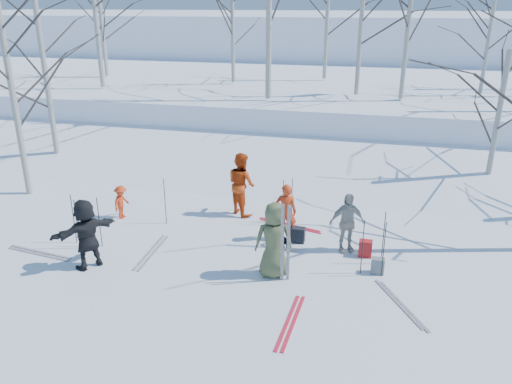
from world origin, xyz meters
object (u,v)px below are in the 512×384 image
(skier_redor_behind, at_px, (241,184))
(backpack_red, at_px, (365,248))
(backpack_grey, at_px, (378,266))
(skier_grey_west, at_px, (86,234))
(backpack_dark, at_px, (298,235))
(skier_red_seated, at_px, (121,202))
(skier_red_north, at_px, (286,212))
(skier_cream_east, at_px, (347,223))
(dog, at_px, (282,239))
(skier_olive_center, at_px, (274,240))

(skier_redor_behind, relative_size, backpack_red, 4.42)
(backpack_grey, bearing_deg, skier_grey_west, -168.60)
(skier_redor_behind, height_order, backpack_grey, skier_redor_behind)
(skier_grey_west, height_order, backpack_dark, skier_grey_west)
(skier_red_seated, relative_size, backpack_grey, 2.58)
(skier_red_north, height_order, backpack_dark, skier_red_north)
(skier_cream_east, height_order, dog, skier_cream_east)
(skier_red_north, bearing_deg, skier_grey_west, 25.48)
(skier_olive_center, distance_m, dog, 1.50)
(skier_red_north, height_order, backpack_grey, skier_red_north)
(dog, xyz_separation_m, backpack_red, (2.06, 0.09, -0.04))
(skier_grey_west, xyz_separation_m, backpack_dark, (4.57, 2.49, -0.65))
(skier_cream_east, xyz_separation_m, backpack_grey, (0.82, -0.96, -0.58))
(skier_cream_east, distance_m, dog, 1.66)
(skier_cream_east, bearing_deg, backpack_grey, -75.07)
(skier_redor_behind, height_order, skier_red_seated, skier_redor_behind)
(skier_red_north, bearing_deg, backpack_dark, 158.64)
(skier_red_seated, bearing_deg, skier_grey_west, -162.10)
(backpack_grey, bearing_deg, skier_red_north, 152.50)
(skier_grey_west, distance_m, backpack_red, 6.68)
(skier_redor_behind, bearing_deg, skier_red_north, 179.50)
(skier_red_seated, xyz_separation_m, skier_grey_west, (0.65, -2.80, 0.36))
(skier_red_north, distance_m, skier_cream_east, 1.61)
(skier_cream_east, bearing_deg, skier_olive_center, -157.98)
(skier_red_north, relative_size, skier_cream_east, 1.00)
(backpack_red, bearing_deg, backpack_dark, 167.86)
(skier_cream_east, relative_size, backpack_red, 3.66)
(skier_olive_center, bearing_deg, skier_cream_east, -146.59)
(skier_redor_behind, relative_size, skier_cream_east, 1.21)
(skier_olive_center, relative_size, skier_red_north, 1.15)
(skier_grey_west, height_order, backpack_grey, skier_grey_west)
(skier_redor_behind, bearing_deg, backpack_grey, -172.91)
(skier_red_north, bearing_deg, skier_cream_east, 163.52)
(skier_olive_center, relative_size, backpack_grey, 4.66)
(skier_redor_behind, distance_m, dog, 2.62)
(skier_grey_west, bearing_deg, backpack_dark, 152.38)
(skier_cream_east, xyz_separation_m, skier_grey_west, (-5.80, -2.29, 0.08))
(skier_red_north, distance_m, backpack_red, 2.22)
(dog, bearing_deg, skier_redor_behind, -103.81)
(dog, bearing_deg, skier_red_north, -140.57)
(dog, xyz_separation_m, backpack_dark, (0.33, 0.46, -0.05))
(dog, distance_m, backpack_grey, 2.47)
(skier_red_north, height_order, skier_red_seated, skier_red_north)
(skier_red_north, xyz_separation_m, skier_redor_behind, (-1.59, 1.38, 0.16))
(skier_red_north, relative_size, skier_grey_west, 0.90)
(backpack_red, bearing_deg, skier_grey_west, -161.44)
(dog, height_order, backpack_dark, dog)
(skier_olive_center, xyz_separation_m, skier_redor_behind, (-1.68, 3.30, 0.04))
(skier_redor_behind, bearing_deg, skier_cream_east, -167.27)
(backpack_dark, bearing_deg, backpack_grey, -29.42)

